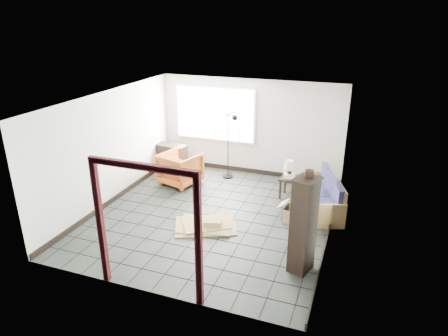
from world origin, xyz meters
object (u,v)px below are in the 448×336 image
at_px(side_table, 291,181).
at_px(tall_shelf, 303,225).
at_px(futon_sofa, 322,197).
at_px(armchair, 180,167).

xyz_separation_m(side_table, tall_shelf, (0.75, -2.83, 0.45)).
relative_size(futon_sofa, side_table, 3.82).
xyz_separation_m(futon_sofa, tall_shelf, (-0.05, -2.47, 0.58)).
height_order(armchair, tall_shelf, tall_shelf).
height_order(side_table, tall_shelf, tall_shelf).
bearing_deg(futon_sofa, side_table, 136.94).
bearing_deg(tall_shelf, futon_sofa, 106.29).
bearing_deg(tall_shelf, armchair, 160.96).
distance_m(armchair, tall_shelf, 4.51).
relative_size(futon_sofa, tall_shelf, 1.15).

